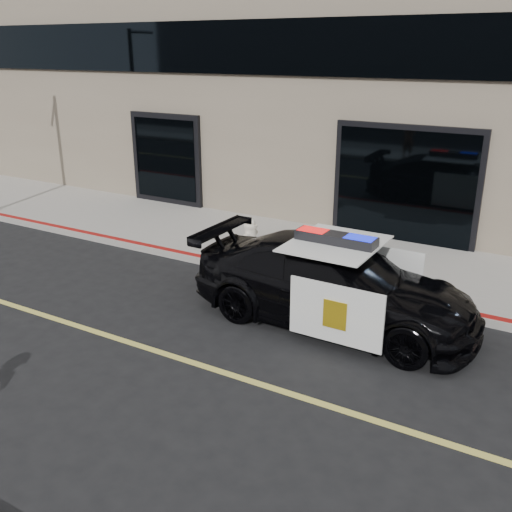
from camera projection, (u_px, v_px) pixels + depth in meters
The scene contains 4 objects.
ground at pixel (321, 404), 7.65m from camera, with size 120.00×120.00×0.00m, color black.
sidewalk_n at pixel (423, 273), 11.90m from camera, with size 60.00×3.50×0.15m, color gray.
police_car at pixel (334, 283), 9.69m from camera, with size 2.33×4.99×1.62m.
fire_hydrant at pixel (250, 235), 12.84m from camera, with size 0.35×0.49×0.77m.
Camera 1 is at (2.49, -6.07, 4.50)m, focal length 40.00 mm.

